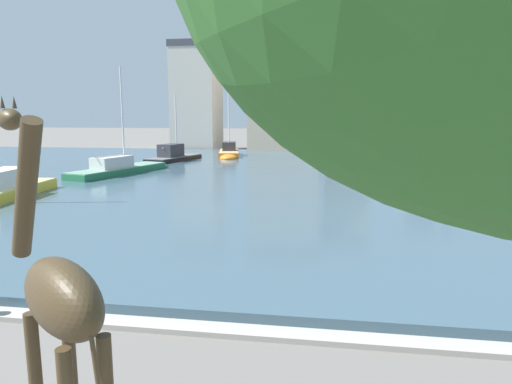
{
  "coord_description": "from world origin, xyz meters",
  "views": [
    {
      "loc": [
        1.19,
        -0.72,
        4.37
      ],
      "look_at": [
        -0.79,
        11.97,
        2.2
      ],
      "focal_mm": 32.02,
      "sensor_mm": 36.0,
      "label": 1
    }
  ],
  "objects_px": {
    "sailboat_teal": "(443,162)",
    "sailboat_orange": "(229,154)",
    "sailboat_green": "(125,170)",
    "sailboat_black": "(177,157)",
    "giraffe_statue": "(59,301)"
  },
  "relations": [
    {
      "from": "sailboat_green",
      "to": "sailboat_orange",
      "type": "xyz_separation_m",
      "value": [
        4.5,
        13.94,
        0.04
      ]
    },
    {
      "from": "sailboat_black",
      "to": "sailboat_teal",
      "type": "distance_m",
      "value": 23.27
    },
    {
      "from": "giraffe_statue",
      "to": "sailboat_green",
      "type": "xyz_separation_m",
      "value": [
        -11.21,
        25.86,
        -1.81
      ]
    },
    {
      "from": "giraffe_statue",
      "to": "sailboat_green",
      "type": "distance_m",
      "value": 28.24
    },
    {
      "from": "sailboat_black",
      "to": "sailboat_green",
      "type": "height_order",
      "value": "sailboat_green"
    },
    {
      "from": "sailboat_teal",
      "to": "sailboat_green",
      "type": "xyz_separation_m",
      "value": [
        -23.85,
        -10.53,
        0.08
      ]
    },
    {
      "from": "sailboat_black",
      "to": "sailboat_green",
      "type": "relative_size",
      "value": 0.8
    },
    {
      "from": "sailboat_black",
      "to": "sailboat_orange",
      "type": "bearing_deg",
      "value": 49.22
    },
    {
      "from": "giraffe_statue",
      "to": "sailboat_teal",
      "type": "relative_size",
      "value": 0.57
    },
    {
      "from": "sailboat_black",
      "to": "sailboat_orange",
      "type": "xyz_separation_m",
      "value": [
        3.89,
        4.51,
        -0.0
      ]
    },
    {
      "from": "giraffe_statue",
      "to": "sailboat_black",
      "type": "relative_size",
      "value": 0.6
    },
    {
      "from": "giraffe_statue",
      "to": "sailboat_orange",
      "type": "relative_size",
      "value": 0.63
    },
    {
      "from": "giraffe_statue",
      "to": "sailboat_black",
      "type": "height_order",
      "value": "sailboat_black"
    },
    {
      "from": "sailboat_teal",
      "to": "sailboat_orange",
      "type": "distance_m",
      "value": 19.65
    },
    {
      "from": "sailboat_orange",
      "to": "giraffe_statue",
      "type": "bearing_deg",
      "value": -80.43
    }
  ]
}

